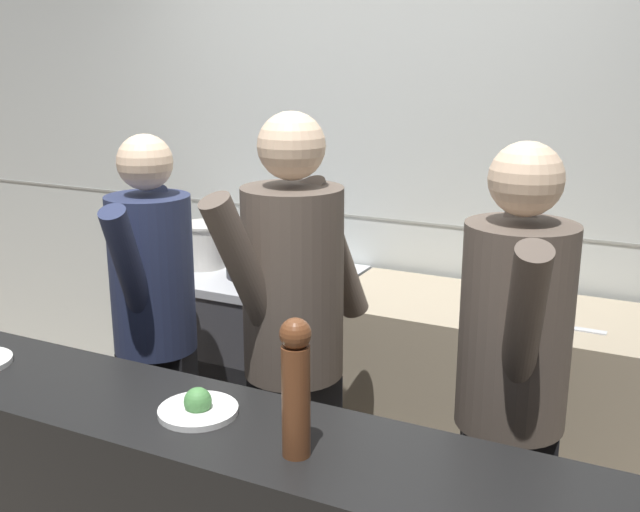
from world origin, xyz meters
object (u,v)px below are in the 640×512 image
object	(u,v)px
plated_dish_appetiser	(198,407)
pepper_mill	(296,385)
sauce_pot	(254,259)
chef_line	(512,380)
stock_pot	(203,244)
mixing_bowl_steel	(505,298)
braising_pot	(304,261)
oven_range	(259,358)
chefs_knife	(545,323)
chef_head_cook	(154,315)
chef_sous	(293,332)

from	to	relation	value
plated_dish_appetiser	pepper_mill	xyz separation A→B (m)	(0.36, -0.07, 0.17)
sauce_pot	chef_line	distance (m)	1.57
plated_dish_appetiser	stock_pot	bearing A→B (deg)	124.43
stock_pot	mixing_bowl_steel	bearing A→B (deg)	-0.12
sauce_pot	pepper_mill	xyz separation A→B (m)	(1.00, -1.45, 0.16)
braising_pot	chef_line	bearing A→B (deg)	-34.00
sauce_pot	plated_dish_appetiser	bearing A→B (deg)	-64.81
oven_range	chefs_knife	world-z (taller)	chefs_knife
plated_dish_appetiser	braising_pot	bearing A→B (deg)	105.72
stock_pot	chef_line	size ratio (longest dim) A/B	0.14
pepper_mill	sauce_pot	bearing A→B (deg)	124.70
sauce_pot	mixing_bowl_steel	xyz separation A→B (m)	(1.20, 0.03, -0.03)
chefs_knife	chef_line	xyz separation A→B (m)	(0.01, -0.66, 0.03)
chef_head_cook	chef_sous	xyz separation A→B (m)	(0.68, -0.06, 0.06)
oven_range	pepper_mill	bearing A→B (deg)	-55.79
plated_dish_appetiser	chef_sous	size ratio (longest dim) A/B	0.13
sauce_pot	chef_sous	xyz separation A→B (m)	(0.61, -0.74, -0.01)
mixing_bowl_steel	pepper_mill	size ratio (longest dim) A/B	0.80
stock_pot	pepper_mill	bearing A→B (deg)	-48.28
stock_pot	chef_sous	world-z (taller)	chef_sous
pepper_mill	chef_line	bearing A→B (deg)	61.58
pepper_mill	chef_head_cook	world-z (taller)	chef_head_cook
braising_pot	chef_line	world-z (taller)	chef_line
oven_range	chef_head_cook	bearing A→B (deg)	-93.25
stock_pot	plated_dish_appetiser	bearing A→B (deg)	-55.57
chefs_knife	plated_dish_appetiser	xyz separation A→B (m)	(-0.74, -1.30, 0.06)
pepper_mill	chef_head_cook	distance (m)	1.33
mixing_bowl_steel	plated_dish_appetiser	world-z (taller)	plated_dish_appetiser
braising_pot	pepper_mill	bearing A→B (deg)	-63.14
pepper_mill	chef_sous	bearing A→B (deg)	118.89
chef_head_cook	chefs_knife	bearing A→B (deg)	6.71
stock_pot	chefs_knife	world-z (taller)	stock_pot
sauce_pot	chefs_knife	size ratio (longest dim) A/B	0.74
oven_range	chef_head_cook	size ratio (longest dim) A/B	0.55
mixing_bowl_steel	chef_head_cook	bearing A→B (deg)	-150.43
mixing_bowl_steel	chef_head_cook	size ratio (longest dim) A/B	0.18
plated_dish_appetiser	chef_line	size ratio (longest dim) A/B	0.13
chefs_knife	chef_head_cook	xyz separation A→B (m)	(-1.44, -0.61, 0.00)
oven_range	chefs_knife	distance (m)	1.48
oven_range	braising_pot	distance (m)	0.61
stock_pot	chef_head_cook	distance (m)	0.77
chef_head_cook	oven_range	bearing A→B (deg)	70.56
stock_pot	sauce_pot	xyz separation A→B (m)	(0.32, -0.04, -0.03)
plated_dish_appetiser	pepper_mill	world-z (taller)	pepper_mill
oven_range	plated_dish_appetiser	distance (m)	1.66
oven_range	mixing_bowl_steel	distance (m)	1.32
plated_dish_appetiser	chef_head_cook	bearing A→B (deg)	135.67
braising_pot	plated_dish_appetiser	bearing A→B (deg)	-74.28
braising_pot	chef_sous	distance (m)	0.87
sauce_pot	chef_head_cook	distance (m)	0.69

